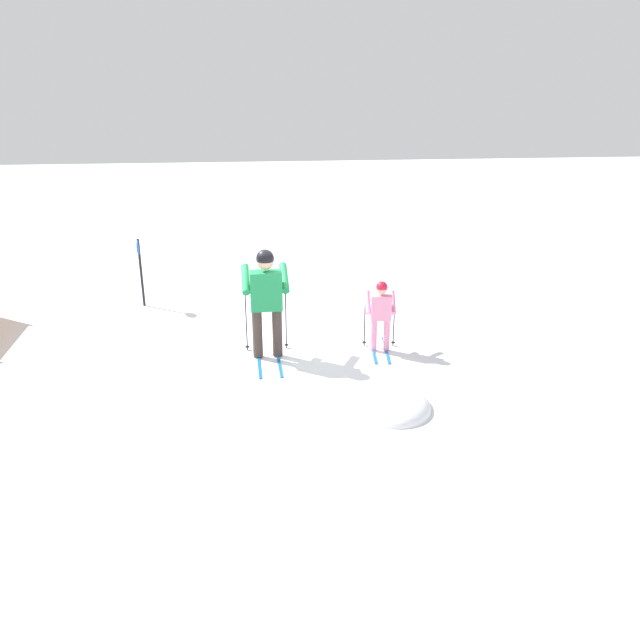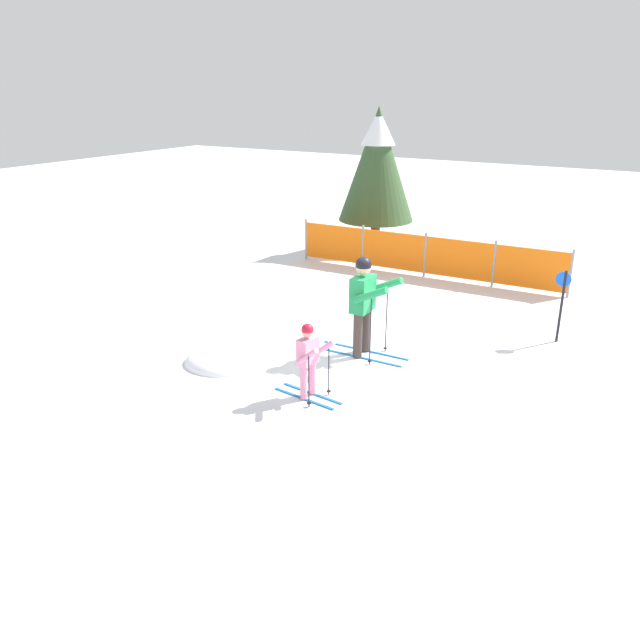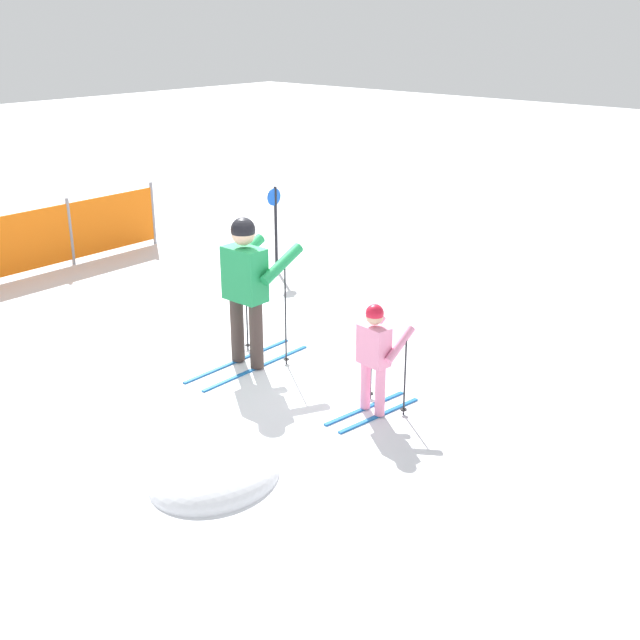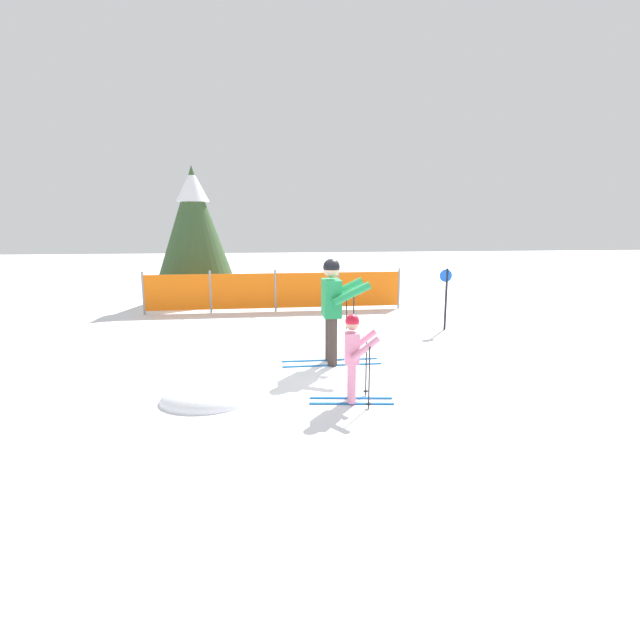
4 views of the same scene
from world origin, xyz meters
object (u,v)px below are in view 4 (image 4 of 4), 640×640
Objects in this scene: trail_marker at (446,292)px; skier_adult at (333,301)px; skier_child at (353,351)px; safety_fence at (275,291)px; conifer_far at (194,219)px.

skier_adult is at bearing -140.31° from trail_marker.
skier_child is 7.09m from safety_fence.
conifer_far is at bearing 113.50° from skier_adult.
conifer_far is at bearing 116.61° from skier_child.
trail_marker is (3.74, -2.75, 0.29)m from safety_fence.
trail_marker is at bearing 39.15° from skier_adult.
skier_child is 0.88× the size of trail_marker.
skier_child is at bearing -90.23° from skier_adult.
skier_adult is 1.49× the size of skier_child.
conifer_far is (-3.20, 9.03, 1.76)m from skier_child.
trail_marker is (2.88, 2.39, -0.23)m from skier_adult.
skier_child is at bearing -70.50° from conifer_far.
skier_child reaches higher than safety_fence.
skier_child is (0.01, -1.89, -0.37)m from skier_adult.
conifer_far is (-2.33, 2.00, 1.91)m from safety_fence.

